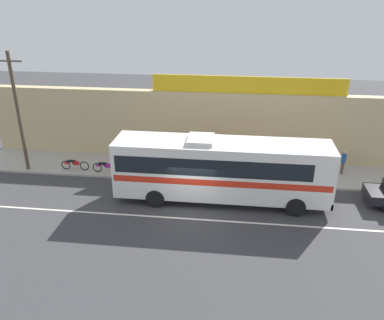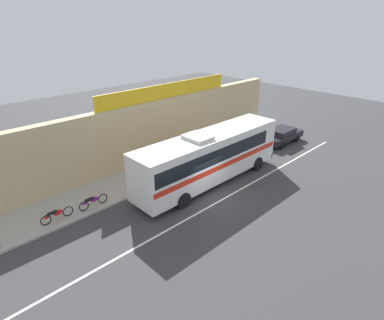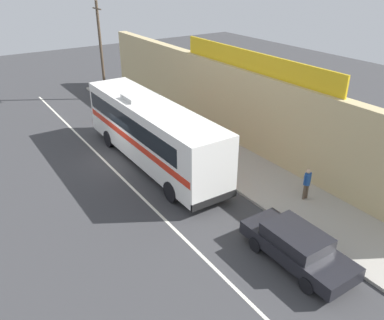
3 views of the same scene
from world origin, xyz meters
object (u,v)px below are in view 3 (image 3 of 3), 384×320
object	(u,v)px
motorcycle_red	(134,109)
pedestrian_by_curb	(307,182)
intercity_bus	(151,129)
motorcycle_green	(124,101)
pedestrian_near_shop	(179,121)
parked_car	(297,246)
utility_pole	(101,50)

from	to	relation	value
motorcycle_red	pedestrian_by_curb	size ratio (longest dim) A/B	1.18
intercity_bus	motorcycle_red	size ratio (longest dim) A/B	6.35
pedestrian_by_curb	intercity_bus	bearing A→B (deg)	-151.30
intercity_bus	pedestrian_by_curb	xyz separation A→B (m)	(7.66, 4.19, -1.01)
motorcycle_green	pedestrian_near_shop	world-z (taller)	pedestrian_near_shop
parked_car	motorcycle_green	xyz separation A→B (m)	(-20.11, 2.06, -0.17)
motorcycle_red	utility_pole	bearing A→B (deg)	-178.74
parked_car	pedestrian_near_shop	world-z (taller)	pedestrian_near_shop
motorcycle_green	pedestrian_near_shop	distance (m)	7.48
pedestrian_near_shop	intercity_bus	bearing A→B (deg)	-54.99
intercity_bus	parked_car	bearing A→B (deg)	3.22
motorcycle_red	pedestrian_by_curb	xyz separation A→B (m)	(15.15, 1.68, 0.49)
utility_pole	pedestrian_near_shop	xyz separation A→B (m)	(10.58, 0.78, -2.95)
parked_car	motorcycle_red	world-z (taller)	parked_car
parked_car	motorcycle_green	size ratio (longest dim) A/B	2.42
intercity_bus	pedestrian_by_curb	size ratio (longest dim) A/B	7.51
parked_car	pedestrian_near_shop	distance (m)	12.93
parked_car	pedestrian_near_shop	xyz separation A→B (m)	(-12.66, 2.59, 0.41)
intercity_bus	parked_car	size ratio (longest dim) A/B	2.60
utility_pole	pedestrian_near_shop	world-z (taller)	utility_pole
parked_car	pedestrian_by_curb	size ratio (longest dim) A/B	2.88
intercity_bus	parked_car	distance (m)	10.54
motorcycle_green	motorcycle_red	size ratio (longest dim) A/B	1.01
motorcycle_green	pedestrian_near_shop	xyz separation A→B (m)	(7.44, 0.53, 0.58)
parked_car	utility_pole	bearing A→B (deg)	175.54
pedestrian_near_shop	parked_car	bearing A→B (deg)	-11.56
parked_car	pedestrian_by_curb	world-z (taller)	pedestrian_by_curb
motorcycle_green	pedestrian_by_curb	xyz separation A→B (m)	(17.33, 1.55, 0.49)
pedestrian_near_shop	motorcycle_green	bearing A→B (deg)	-175.92
parked_car	motorcycle_red	distance (m)	18.03
parked_car	utility_pole	size ratio (longest dim) A/B	0.60
pedestrian_near_shop	utility_pole	bearing A→B (deg)	-175.80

